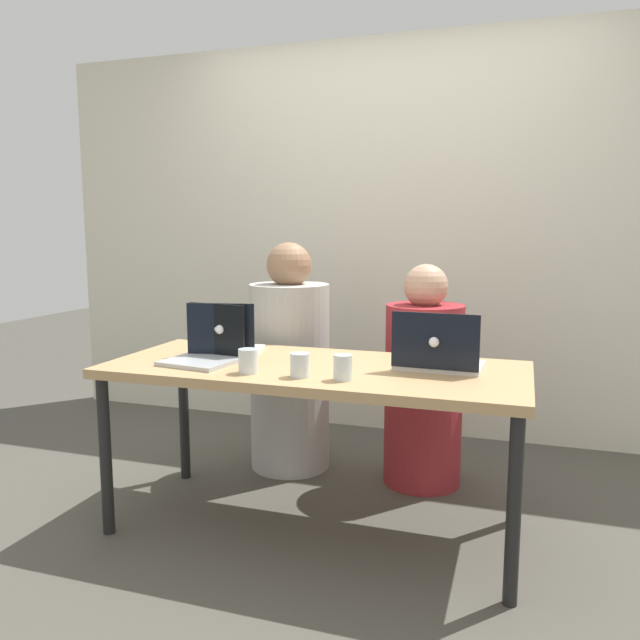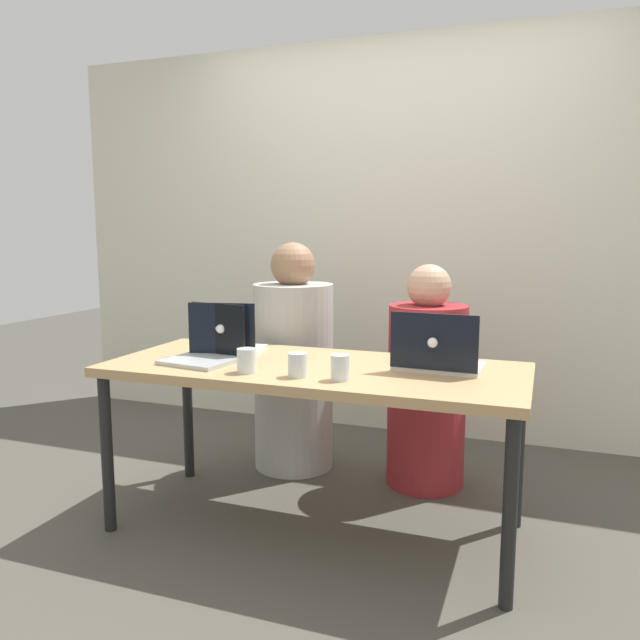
{
  "view_description": "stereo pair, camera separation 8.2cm",
  "coord_description": "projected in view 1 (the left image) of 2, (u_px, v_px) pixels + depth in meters",
  "views": [
    {
      "loc": [
        0.82,
        -2.41,
        1.28
      ],
      "look_at": [
        0.0,
        0.07,
        0.9
      ],
      "focal_mm": 35.0,
      "sensor_mm": 36.0,
      "label": 1
    },
    {
      "loc": [
        0.89,
        -2.38,
        1.28
      ],
      "look_at": [
        0.0,
        0.07,
        0.9
      ],
      "focal_mm": 35.0,
      "sensor_mm": 36.0,
      "label": 2
    }
  ],
  "objects": [
    {
      "name": "water_glass_left",
      "position": [
        248.0,
        363.0,
        2.45
      ],
      "size": [
        0.08,
        0.08,
        0.1
      ],
      "color": "silver",
      "rests_on": "desk"
    },
    {
      "name": "water_glass_right",
      "position": [
        343.0,
        369.0,
        2.33
      ],
      "size": [
        0.07,
        0.07,
        0.1
      ],
      "color": "silver",
      "rests_on": "desk"
    },
    {
      "name": "desk",
      "position": [
        315.0,
        380.0,
        2.6
      ],
      "size": [
        1.73,
        0.73,
        0.72
      ],
      "color": "tan",
      "rests_on": "ground"
    },
    {
      "name": "person_on_right",
      "position": [
        423.0,
        388.0,
        3.12
      ],
      "size": [
        0.48,
        0.48,
        1.11
      ],
      "rotation": [
        0.0,
        0.0,
        2.88
      ],
      "color": "maroon",
      "rests_on": "ground"
    },
    {
      "name": "laptop_front_left",
      "position": [
        206.0,
        350.0,
        2.65
      ],
      "size": [
        0.31,
        0.3,
        0.24
      ],
      "rotation": [
        0.0,
        0.0,
        -0.15
      ],
      "color": "#ADB2B4",
      "rests_on": "desk"
    },
    {
      "name": "ground_plane",
      "position": [
        315.0,
        528.0,
        2.7
      ],
      "size": [
        12.0,
        12.0,
        0.0
      ],
      "primitive_type": "plane",
      "color": "#4B4840"
    },
    {
      "name": "person_on_left",
      "position": [
        290.0,
        369.0,
        3.34
      ],
      "size": [
        0.49,
        0.49,
        1.21
      ],
      "rotation": [
        0.0,
        0.0,
        2.97
      ],
      "color": "#B0AEA8",
      "rests_on": "ground"
    },
    {
      "name": "back_wall",
      "position": [
        390.0,
        240.0,
        3.91
      ],
      "size": [
        4.51,
        0.1,
        2.43
      ],
      "primitive_type": "cube",
      "color": "beige",
      "rests_on": "ground"
    },
    {
      "name": "water_glass_center",
      "position": [
        300.0,
        367.0,
        2.38
      ],
      "size": [
        0.08,
        0.08,
        0.09
      ],
      "color": "silver",
      "rests_on": "desk"
    },
    {
      "name": "laptop_back_right",
      "position": [
        438.0,
        357.0,
        2.51
      ],
      "size": [
        0.36,
        0.29,
        0.24
      ],
      "rotation": [
        0.0,
        0.0,
        3.09
      ],
      "color": "silver",
      "rests_on": "desk"
    },
    {
      "name": "laptop_back_left",
      "position": [
        226.0,
        343.0,
        2.81
      ],
      "size": [
        0.35,
        0.31,
        0.24
      ],
      "rotation": [
        0.0,
        0.0,
        3.36
      ],
      "color": "silver",
      "rests_on": "desk"
    }
  ]
}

